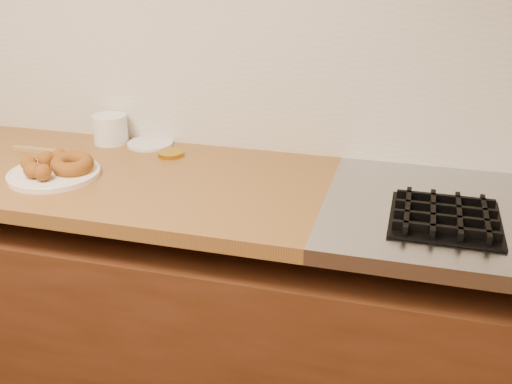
{
  "coord_description": "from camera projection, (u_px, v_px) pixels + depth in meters",
  "views": [
    {
      "loc": [
        0.7,
        0.25,
        1.54
      ],
      "look_at": [
        0.33,
        1.59,
        0.93
      ],
      "focal_mm": 42.0,
      "sensor_mm": 36.0,
      "label": 1
    }
  ],
  "objects": [
    {
      "name": "donut_plate",
      "position": [
        54.0,
        174.0,
        1.7
      ],
      "size": [
        0.26,
        0.26,
        0.01
      ],
      "primitive_type": "cylinder",
      "color": "white",
      "rests_on": "butcher_block"
    },
    {
      "name": "brass_jar_lid",
      "position": [
        171.0,
        154.0,
        1.85
      ],
      "size": [
        0.1,
        0.1,
        0.01
      ],
      "primitive_type": "cylinder",
      "rotation": [
        0.0,
        0.0,
        0.31
      ],
      "color": "#B48919",
      "rests_on": "butcher_block"
    },
    {
      "name": "backsplash",
      "position": [
        186.0,
        50.0,
        1.85
      ],
      "size": [
        3.6,
        0.02,
        0.6
      ],
      "primitive_type": "cube",
      "color": "beige",
      "rests_on": "wall_back"
    },
    {
      "name": "wooden_utensil",
      "position": [
        36.0,
        150.0,
        1.88
      ],
      "size": [
        0.16,
        0.02,
        0.01
      ],
      "primitive_type": "cube",
      "rotation": [
        0.0,
        0.0,
        -0.0
      ],
      "color": "olive",
      "rests_on": "butcher_block"
    },
    {
      "name": "base_cabinet",
      "position": [
        164.0,
        324.0,
        1.91
      ],
      "size": [
        3.6,
        0.6,
        0.77
      ],
      "primitive_type": "cube",
      "color": "#502916",
      "rests_on": "floor"
    },
    {
      "name": "ring_donut",
      "position": [
        72.0,
        164.0,
        1.69
      ],
      "size": [
        0.17,
        0.17,
        0.05
      ],
      "primitive_type": "torus",
      "rotation": [
        0.1,
        0.0,
        0.78
      ],
      "color": "brown",
      "rests_on": "donut_plate"
    },
    {
      "name": "plastic_tub",
      "position": [
        110.0,
        129.0,
        1.95
      ],
      "size": [
        0.12,
        0.12,
        0.09
      ],
      "primitive_type": "cylinder",
      "rotation": [
        0.0,
        0.0,
        -0.11
      ],
      "color": "silver",
      "rests_on": "butcher_block"
    },
    {
      "name": "fried_dough_chunks",
      "position": [
        42.0,
        165.0,
        1.68
      ],
      "size": [
        0.14,
        0.18,
        0.05
      ],
      "color": "brown",
      "rests_on": "donut_plate"
    },
    {
      "name": "tub_lid",
      "position": [
        150.0,
        144.0,
        1.94
      ],
      "size": [
        0.2,
        0.2,
        0.01
      ],
      "primitive_type": "cylinder",
      "rotation": [
        0.0,
        0.0,
        -0.43
      ],
      "color": "silver",
      "rests_on": "butcher_block"
    }
  ]
}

